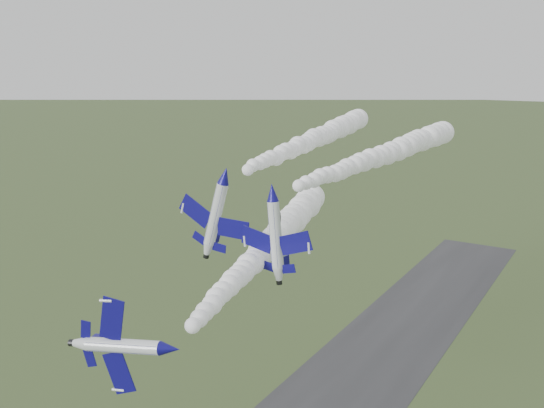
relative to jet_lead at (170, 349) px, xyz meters
The scene contains 6 objects.
jet_lead is the anchor object (origin of this frame).
smoke_trail_jet_lead 30.81m from the jet_lead, 103.03° to the left, with size 4.97×55.02×4.97m, color white, non-canonical shape.
jet_pair_left 30.84m from the jet_lead, 113.80° to the left, with size 11.67×14.50×4.49m.
smoke_trail_jet_pair_left 61.29m from the jet_lead, 103.57° to the left, with size 4.51×56.36×4.51m, color white, non-canonical shape.
jet_pair_right 26.91m from the jet_lead, 96.15° to the left, with size 11.62×13.89×3.47m.
smoke_trail_jet_pair_right 57.58m from the jet_lead, 89.16° to the left, with size 4.65×56.59×4.65m, color white, non-canonical shape.
Camera 1 is at (42.08, -48.82, 61.73)m, focal length 40.00 mm.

